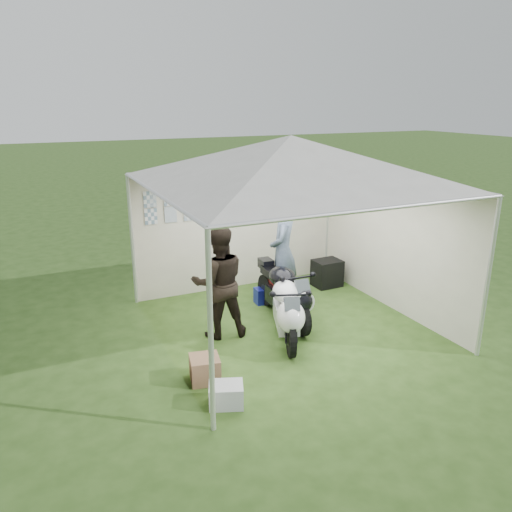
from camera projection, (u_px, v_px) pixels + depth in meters
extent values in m
plane|color=#2B4717|center=(287.00, 325.00, 8.06)|extent=(80.00, 80.00, 0.00)
cylinder|color=silver|center=(211.00, 335.00, 5.18)|extent=(0.06, 0.06, 2.30)
cylinder|color=silver|center=(488.00, 279.00, 6.78)|extent=(0.06, 0.06, 2.30)
cylinder|color=silver|center=(132.00, 241.00, 8.64)|extent=(0.06, 0.06, 2.30)
cylinder|color=silver|center=(328.00, 219.00, 10.25)|extent=(0.06, 0.06, 2.30)
cube|color=beige|center=(238.00, 229.00, 9.44)|extent=(4.00, 0.02, 2.30)
cube|color=beige|center=(162.00, 276.00, 6.91)|extent=(0.02, 4.00, 2.30)
cube|color=beige|center=(392.00, 243.00, 8.51)|extent=(0.02, 4.00, 2.30)
pyramid|color=silver|center=(291.00, 160.00, 7.26)|extent=(5.66, 5.66, 0.70)
cube|color=#99A5B7|center=(150.00, 199.00, 8.56)|extent=(0.22, 0.02, 0.28)
cube|color=#99A5B7|center=(170.00, 198.00, 8.70)|extent=(0.22, 0.02, 0.28)
cube|color=#99A5B7|center=(189.00, 196.00, 8.84)|extent=(0.22, 0.01, 0.28)
cube|color=#99A5B7|center=(208.00, 195.00, 8.98)|extent=(0.22, 0.01, 0.28)
cube|color=#99A5B7|center=(151.00, 216.00, 8.65)|extent=(0.22, 0.02, 0.28)
cube|color=#99A5B7|center=(171.00, 215.00, 8.79)|extent=(0.22, 0.01, 0.28)
cube|color=#99A5B7|center=(190.00, 213.00, 8.93)|extent=(0.22, 0.02, 0.28)
cube|color=#99A5B7|center=(208.00, 211.00, 9.07)|extent=(0.22, 0.01, 0.28)
cylinder|color=#D8590C|center=(248.00, 186.00, 9.26)|extent=(3.20, 0.02, 0.02)
cylinder|color=black|center=(291.00, 338.00, 7.03)|extent=(0.28, 0.54, 0.55)
cylinder|color=black|center=(281.00, 303.00, 8.24)|extent=(0.32, 0.56, 0.55)
cube|color=silver|center=(286.00, 316.00, 7.57)|extent=(0.60, 0.92, 0.27)
ellipsoid|color=silver|center=(291.00, 317.00, 7.03)|extent=(0.58, 0.66, 0.45)
ellipsoid|color=silver|center=(286.00, 292.00, 7.55)|extent=(0.57, 0.67, 0.32)
cube|color=black|center=(283.00, 286.00, 7.91)|extent=(0.42, 0.59, 0.13)
cube|color=silver|center=(281.00, 276.00, 8.17)|extent=(0.28, 0.33, 0.16)
cube|color=black|center=(283.00, 298.00, 7.87)|extent=(0.26, 0.50, 0.09)
cube|color=#3F474C|center=(292.00, 304.00, 6.85)|extent=(0.25, 0.20, 0.19)
cylinder|color=black|center=(301.00, 318.00, 7.65)|extent=(0.12, 0.56, 0.56)
cylinder|color=black|center=(267.00, 290.00, 8.80)|extent=(0.17, 0.56, 0.56)
cube|color=black|center=(284.00, 300.00, 8.17)|extent=(0.36, 0.90, 0.28)
ellipsoid|color=black|center=(299.00, 298.00, 7.65)|extent=(0.44, 0.58, 0.46)
ellipsoid|color=black|center=(282.00, 277.00, 8.14)|extent=(0.44, 0.59, 0.33)
cube|color=black|center=(273.00, 273.00, 8.48)|extent=(0.27, 0.57, 0.13)
cube|color=black|center=(266.00, 264.00, 8.73)|extent=(0.22, 0.29, 0.17)
cube|color=maroon|center=(275.00, 283.00, 8.45)|extent=(0.12, 0.51, 0.09)
cube|color=#3F474C|center=(302.00, 286.00, 7.48)|extent=(0.23, 0.14, 0.20)
cylinder|color=white|center=(305.00, 303.00, 7.47)|extent=(0.33, 0.03, 0.33)
cube|color=#2028C3|center=(265.00, 295.00, 8.93)|extent=(0.38, 0.25, 0.28)
imported|color=black|center=(219.00, 282.00, 7.49)|extent=(0.93, 0.77, 1.73)
imported|color=slate|center=(283.00, 252.00, 8.63)|extent=(0.79, 0.85, 1.94)
cube|color=black|center=(327.00, 273.00, 9.70)|extent=(0.53, 0.43, 0.52)
cube|color=#AFB3B8|center=(226.00, 395.00, 5.93)|extent=(0.49, 0.44, 0.27)
cube|color=brown|center=(205.00, 369.00, 6.43)|extent=(0.44, 0.44, 0.33)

